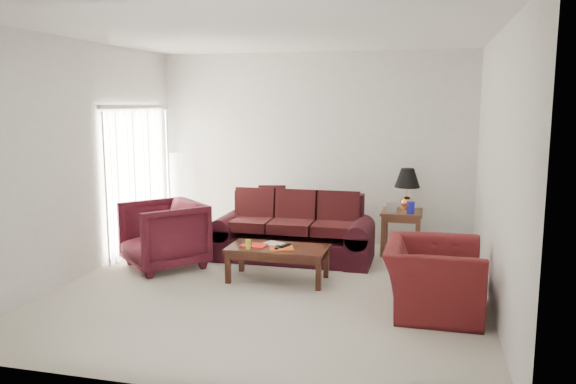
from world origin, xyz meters
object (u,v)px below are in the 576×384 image
(end_table, at_px, (401,232))
(coffee_table, at_px, (278,264))
(armchair_right, at_px, (433,278))
(sofa, at_px, (293,228))
(armchair_left, at_px, (164,235))
(floor_lamp, at_px, (177,196))

(end_table, bearing_deg, coffee_table, -130.69)
(end_table, xyz_separation_m, armchair_right, (0.44, -2.30, 0.05))
(sofa, bearing_deg, end_table, 29.35)
(sofa, relative_size, armchair_left, 2.27)
(floor_lamp, distance_m, coffee_table, 2.84)
(armchair_right, bearing_deg, floor_lamp, 59.92)
(sofa, height_order, armchair_left, sofa)
(sofa, relative_size, coffee_table, 1.80)
(armchair_left, distance_m, coffee_table, 1.68)
(coffee_table, bearing_deg, floor_lamp, 151.33)
(sofa, relative_size, armchair_right, 1.96)
(floor_lamp, xyz_separation_m, armchair_right, (4.06, -2.38, -0.34))
(end_table, height_order, floor_lamp, floor_lamp)
(end_table, bearing_deg, floor_lamp, 178.72)
(end_table, height_order, armchair_right, armchair_right)
(sofa, relative_size, end_table, 3.47)
(armchair_right, relative_size, coffee_table, 0.92)
(end_table, xyz_separation_m, armchair_left, (-3.09, -1.48, 0.13))
(armchair_right, bearing_deg, coffee_table, 71.80)
(end_table, relative_size, armchair_right, 0.57)
(end_table, height_order, armchair_left, armchair_left)
(armchair_left, bearing_deg, floor_lamp, 150.55)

